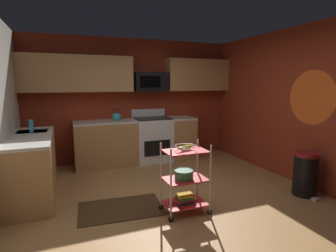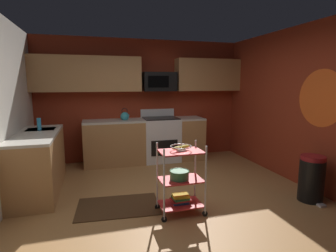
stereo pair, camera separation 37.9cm
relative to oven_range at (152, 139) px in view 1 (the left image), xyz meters
name	(u,v)px [view 1 (the left image)]	position (x,y,z in m)	size (l,w,h in m)	color
floor	(176,203)	(-0.34, -2.10, -0.50)	(4.40, 4.80, 0.04)	#A87542
wall_back	(133,100)	(-0.34, 0.33, 0.82)	(4.52, 0.06, 2.60)	maroon
wall_right	(301,106)	(1.89, -2.10, 0.82)	(0.06, 4.80, 2.60)	maroon
wall_flower_decal	(312,97)	(1.86, -2.32, 0.97)	(0.86, 0.86, 0.00)	#E5591E
counter_run	(104,149)	(-1.10, -0.46, -0.01)	(3.47, 2.28, 0.92)	#B27F4C
oven_range	(152,139)	(0.00, 0.00, 0.00)	(0.76, 0.65, 1.10)	white
upper_cabinets	(131,74)	(-0.41, 0.13, 1.37)	(4.40, 0.33, 0.70)	#B27F4C
microwave	(150,82)	(0.00, 0.10, 1.22)	(0.70, 0.39, 0.40)	black
rolling_cart	(185,179)	(-0.35, -2.42, -0.03)	(0.61, 0.38, 0.91)	silver
fruit_bowl	(185,147)	(-0.35, -2.42, 0.40)	(0.27, 0.27, 0.07)	silver
mixing_bowl_large	(184,174)	(-0.37, -2.42, 0.04)	(0.25, 0.25, 0.11)	#387F4C
book_stack	(185,198)	(-0.35, -2.42, -0.29)	(0.26, 0.19, 0.12)	#1E4C8C
kettle	(117,117)	(-0.76, 0.00, 0.52)	(0.21, 0.18, 0.26)	teal
dish_soap_bottle	(31,126)	(-2.23, -0.87, 0.54)	(0.06, 0.06, 0.20)	#2D8CBF
trash_can	(305,174)	(1.56, -2.58, -0.15)	(0.34, 0.42, 0.66)	black
floor_rug	(121,209)	(-1.12, -2.03, -0.47)	(1.10, 0.70, 0.01)	#472D19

